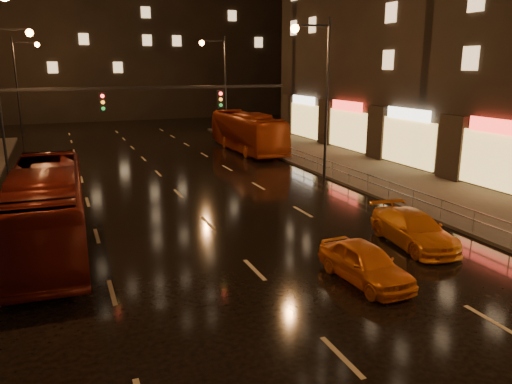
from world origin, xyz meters
TOP-DOWN VIEW (x-y plane):
  - ground at (0.00, 20.00)m, footprint 140.00×140.00m
  - sidewalk_right at (13.50, 15.00)m, footprint 7.00×70.00m
  - traffic_signal at (-5.06, 20.00)m, footprint 15.31×0.32m
  - railing_right at (10.20, 18.00)m, footprint 0.05×56.00m
  - bus_red at (-6.84, 15.24)m, footprint 3.11×11.81m
  - bus_curb at (9.00, 34.45)m, footprint 2.78×11.84m
  - taxi_near at (3.12, 7.68)m, footprint 1.81×4.05m
  - taxi_far at (7.01, 10.00)m, footprint 2.40×4.88m

SIDE VIEW (x-z plane):
  - ground at x=0.00m, z-range 0.00..0.00m
  - sidewalk_right at x=13.50m, z-range 0.00..0.15m
  - taxi_near at x=3.12m, z-range 0.00..1.35m
  - taxi_far at x=7.01m, z-range 0.00..1.36m
  - railing_right at x=10.20m, z-range 0.40..1.40m
  - bus_red at x=-6.84m, z-range 0.00..3.27m
  - bus_curb at x=9.00m, z-range 0.00..3.30m
  - traffic_signal at x=-5.06m, z-range 1.64..7.84m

